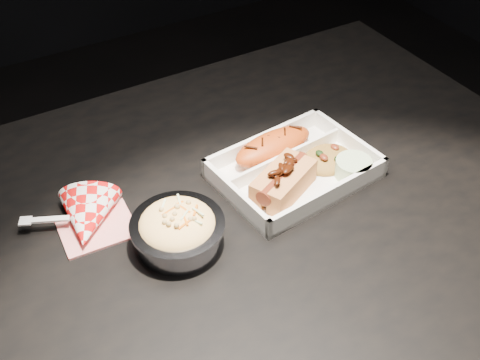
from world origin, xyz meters
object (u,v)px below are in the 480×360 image
Objects in this scene: dining_table at (221,247)px; hotdog at (283,180)px; food_tray at (294,171)px; fried_pastry at (273,146)px; foil_coleslaw_cup at (178,229)px; napkin_fork at (87,219)px.

dining_table is 0.16m from hotdog.
fried_pastry reaches higher than food_tray.
hotdog is 0.92× the size of foil_coleslaw_cup.
fried_pastry is 1.20× the size of hotdog.
foil_coleslaw_cup is at bearing -175.29° from food_tray.
dining_table is 0.19m from fried_pastry.
napkin_fork is at bearing 135.31° from foil_coleslaw_cup.
food_tray is 1.65× the size of napkin_fork.
food_tray is 2.09× the size of hotdog.
napkin_fork is (-0.29, 0.09, -0.02)m from hotdog.
fried_pastry is 0.95× the size of napkin_fork.
napkin_fork reaches higher than hotdog.
fried_pastry is (-0.01, 0.05, 0.02)m from food_tray.
foil_coleslaw_cup is 0.85× the size of napkin_fork.
foil_coleslaw_cup is (-0.09, -0.04, 0.12)m from dining_table.
hotdog is 0.79× the size of napkin_fork.
fried_pastry is at bearing 23.39° from foil_coleslaw_cup.
hotdog is at bearing 3.64° from foil_coleslaw_cup.
dining_table is at bearing 22.83° from foil_coleslaw_cup.
hotdog is (0.10, -0.03, 0.12)m from dining_table.
foil_coleslaw_cup is at bearing 158.49° from hotdog.
dining_table is at bearing 140.91° from hotdog.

